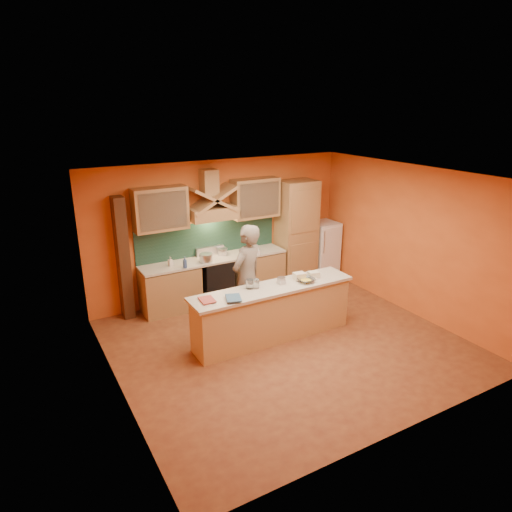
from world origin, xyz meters
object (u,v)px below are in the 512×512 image
stove (215,280)px  kitchen_scale (281,281)px  person (247,278)px  mixing_bowl (306,280)px  fridge (323,250)px

stove → kitchen_scale: 1.97m
person → mixing_bowl: (0.81, -0.62, 0.02)m
kitchen_scale → fridge: bearing=36.3°
fridge → person: (-2.71, -1.38, 0.31)m
stove → kitchen_scale: bearing=-78.0°
mixing_bowl → kitchen_scale: bearing=160.8°
person → mixing_bowl: bearing=118.7°
stove → fridge: (2.70, 0.00, 0.20)m
stove → mixing_bowl: 2.21m
fridge → kitchen_scale: 2.98m
mixing_bowl → person: bearing=142.6°
stove → fridge: size_ratio=0.69×
fridge → kitchen_scale: bearing=-141.2°
stove → person: person is taller
person → kitchen_scale: (0.40, -0.48, 0.03)m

